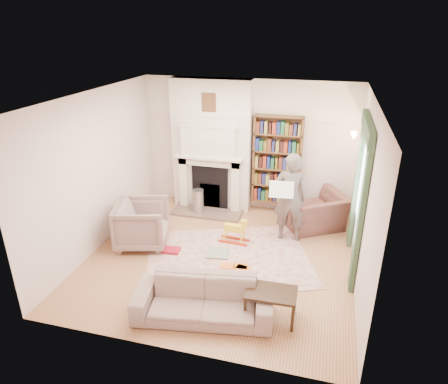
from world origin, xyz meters
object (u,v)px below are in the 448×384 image
(armchair_left, at_px, (142,224))
(paraffin_heater, at_px, (198,202))
(coffee_table, at_px, (271,305))
(rocking_horse, at_px, (234,231))
(sofa, at_px, (203,299))
(armchair_reading, at_px, (315,211))
(bookcase, at_px, (277,160))
(man_reading, at_px, (290,198))

(armchair_left, xyz_separation_m, paraffin_heater, (0.59, 1.49, -0.14))
(coffee_table, xyz_separation_m, rocking_horse, (-0.98, 1.91, 0.02))
(sofa, bearing_deg, armchair_reading, 57.42)
(armchair_reading, height_order, rocking_horse, armchair_reading)
(bookcase, bearing_deg, paraffin_heater, -160.67)
(armchair_left, bearing_deg, paraffin_heater, -36.52)
(sofa, relative_size, rocking_horse, 3.43)
(paraffin_heater, bearing_deg, man_reading, -16.71)
(armchair_reading, bearing_deg, bookcase, -63.90)
(armchair_left, bearing_deg, coffee_table, -133.62)
(bookcase, distance_m, armchair_left, 3.07)
(sofa, height_order, paraffin_heater, sofa)
(armchair_left, distance_m, man_reading, 2.77)
(armchair_reading, relative_size, rocking_horse, 1.99)
(bookcase, relative_size, sofa, 0.97)
(bookcase, xyz_separation_m, armchair_left, (-2.16, -2.05, -0.76))
(armchair_reading, relative_size, sofa, 0.58)
(bookcase, relative_size, coffee_table, 2.64)
(bookcase, height_order, armchair_left, bookcase)
(paraffin_heater, bearing_deg, sofa, -70.50)
(armchair_reading, bearing_deg, rocking_horse, 3.68)
(rocking_horse, bearing_deg, armchair_left, -159.35)
(bookcase, height_order, man_reading, bookcase)
(armchair_reading, xyz_separation_m, man_reading, (-0.45, -0.60, 0.50))
(armchair_left, bearing_deg, bookcase, -61.66)
(bookcase, bearing_deg, armchair_reading, -32.34)
(armchair_left, bearing_deg, sofa, -148.81)
(rocking_horse, bearing_deg, man_reading, 26.10)
(bookcase, xyz_separation_m, rocking_horse, (-0.54, -1.55, -0.93))
(bookcase, distance_m, man_reading, 1.27)
(armchair_reading, relative_size, coffee_table, 1.59)
(coffee_table, distance_m, rocking_horse, 2.15)
(armchair_reading, relative_size, man_reading, 0.65)
(armchair_reading, distance_m, paraffin_heater, 2.45)
(armchair_reading, distance_m, armchair_left, 3.38)
(coffee_table, relative_size, rocking_horse, 1.25)
(sofa, height_order, man_reading, man_reading)
(man_reading, distance_m, rocking_horse, 1.21)
(bookcase, distance_m, paraffin_heater, 1.90)
(armchair_left, relative_size, rocking_horse, 1.65)
(bookcase, xyz_separation_m, armchair_reading, (0.87, -0.55, -0.81))
(armchair_left, height_order, man_reading, man_reading)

